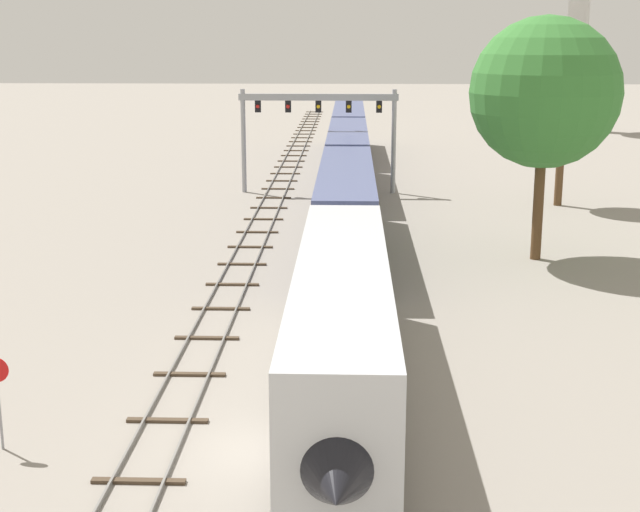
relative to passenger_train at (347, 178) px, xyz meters
name	(u,v)px	position (x,y,z in m)	size (l,w,h in m)	color
ground_plane	(272,452)	(-2.00, -35.56, -2.60)	(400.00, 400.00, 0.00)	gray
track_main	(348,164)	(0.00, 24.44, -2.54)	(2.60, 200.00, 0.16)	slate
track_near	(271,202)	(-5.50, 4.44, -2.54)	(2.60, 160.00, 0.16)	slate
passenger_train	(347,178)	(0.00, 0.00, 0.00)	(3.04, 83.94, 4.80)	silver
signal_gantry	(318,117)	(-2.25, 9.18, 3.21)	(12.10, 0.49, 7.90)	#999BA0
trackside_tree_left	(545,93)	(10.37, -11.64, 6.35)	(7.93, 7.93, 12.94)	brown
trackside_tree_mid	(565,82)	(15.09, 4.38, 6.06)	(5.10, 5.10, 11.30)	brown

